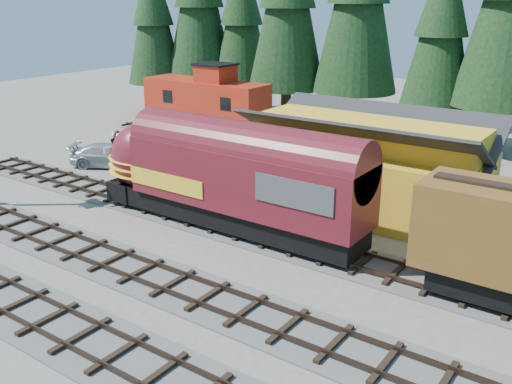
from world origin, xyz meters
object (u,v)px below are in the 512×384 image
Objects in this scene: caboose at (206,104)px; pickup_truck_b at (110,156)px; depot at (367,155)px; locomotive at (219,179)px; pickup_truck_a at (156,164)px.

caboose is 10.30m from pickup_truck_b.
depot is 0.84× the size of locomotive.
caboose is at bearing 131.77° from locomotive.
caboose reaches higher than pickup_truck_a.
depot is 18.85m from caboose.
pickup_truck_a is (-13.42, -2.26, -2.19)m from depot.
caboose reaches higher than depot.
pickup_truck_a is 3.96m from pickup_truck_b.
caboose is at bearing 156.55° from depot.
caboose is 10.68m from pickup_truck_a.
caboose is (-12.50, 14.00, 0.29)m from locomotive.
depot reaches higher than pickup_truck_b.
pickup_truck_b is (-12.57, 3.89, -1.67)m from locomotive.
pickup_truck_a reaches higher than pickup_truck_b.
locomotive is at bearing -48.23° from caboose.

